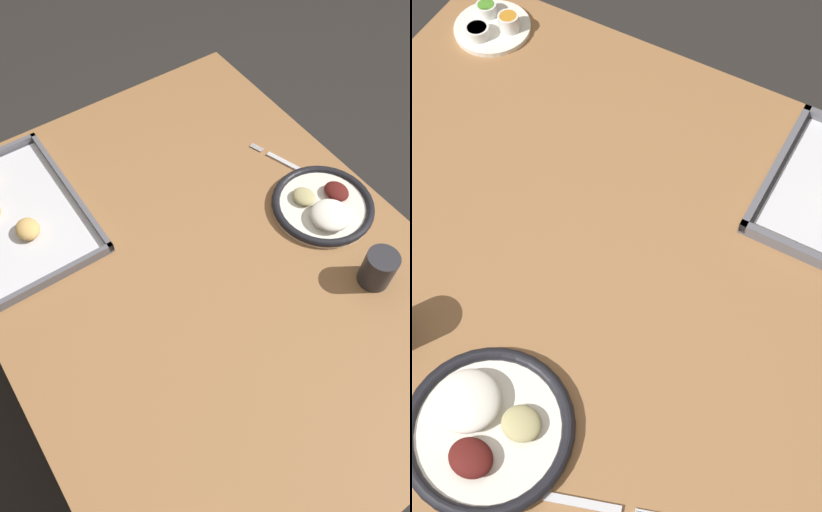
{
  "view_description": "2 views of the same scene",
  "coord_description": "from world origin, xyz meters",
  "views": [
    {
      "loc": [
        -0.5,
        0.34,
        1.64
      ],
      "look_at": [
        -0.01,
        0.0,
        0.73
      ],
      "focal_mm": 35.0,
      "sensor_mm": 36.0,
      "label": 1
    },
    {
      "loc": [
        0.26,
        -0.49,
        1.69
      ],
      "look_at": [
        -0.01,
        0.0,
        0.73
      ],
      "focal_mm": 50.0,
      "sensor_mm": 36.0,
      "label": 2
    }
  ],
  "objects": [
    {
      "name": "ground_plane",
      "position": [
        0.0,
        0.0,
        0.0
      ],
      "size": [
        8.0,
        8.0,
        0.0
      ],
      "primitive_type": "plane",
      "color": "#282623"
    },
    {
      "name": "dining_table",
      "position": [
        0.0,
        0.0,
        0.61
      ],
      "size": [
        1.21,
        0.93,
        0.7
      ],
      "color": "olive",
      "rests_on": "ground_plane"
    },
    {
      "name": "dinner_plate",
      "position": [
        -0.04,
        -0.32,
        0.72
      ],
      "size": [
        0.24,
        0.24,
        0.04
      ],
      "color": "white",
      "rests_on": "dining_table"
    },
    {
      "name": "fork",
      "position": [
        0.11,
        -0.35,
        0.71
      ],
      "size": [
        0.21,
        0.08,
        0.0
      ],
      "rotation": [
        0.0,
        0.0,
        0.32
      ],
      "color": "silver",
      "rests_on": "dining_table"
    },
    {
      "name": "drinking_cup",
      "position": [
        -0.25,
        -0.28,
        0.75
      ],
      "size": [
        0.07,
        0.07,
        0.09
      ],
      "color": "#28282D",
      "rests_on": "dining_table"
    },
    {
      "name": "baking_tray",
      "position": [
        0.35,
        0.3,
        0.71
      ],
      "size": [
        0.43,
        0.29,
        0.04
      ],
      "color": "#595960",
      "rests_on": "dining_table"
    }
  ]
}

